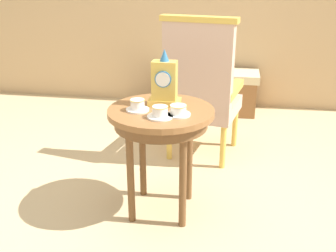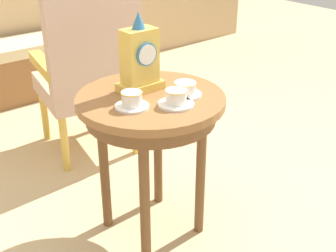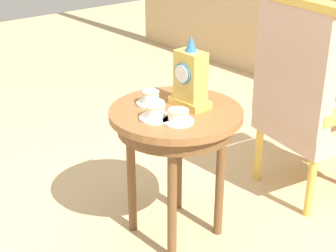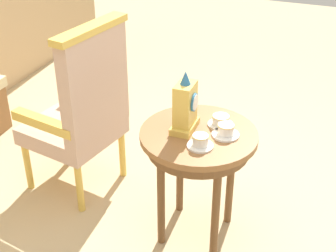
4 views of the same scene
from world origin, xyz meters
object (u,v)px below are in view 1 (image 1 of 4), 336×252
at_px(side_table, 161,123).
at_px(armchair, 201,88).
at_px(teacup_left, 137,106).
at_px(teacup_right, 160,113).
at_px(teacup_center, 178,111).
at_px(mantel_clock, 164,83).
at_px(window_bench, 207,91).

xyz_separation_m(side_table, armchair, (0.17, 0.80, -0.00)).
relative_size(side_table, teacup_left, 5.04).
height_order(teacup_right, teacup_center, teacup_right).
relative_size(teacup_left, armchair, 0.12).
distance_m(teacup_right, teacup_center, 0.11).
xyz_separation_m(teacup_right, mantel_clock, (-0.01, 0.22, 0.11)).
bearing_deg(armchair, teacup_right, -98.75).
bearing_deg(mantel_clock, side_table, -95.09).
relative_size(side_table, mantel_clock, 2.03).
xyz_separation_m(teacup_left, armchair, (0.29, 0.85, -0.12)).
bearing_deg(side_table, armchair, 78.28).
bearing_deg(teacup_left, teacup_center, -8.92).
bearing_deg(armchair, teacup_center, -93.31).
distance_m(side_table, teacup_left, 0.18).
distance_m(side_table, mantel_clock, 0.24).
relative_size(teacup_left, teacup_center, 0.97).
height_order(teacup_left, armchair, armchair).
bearing_deg(teacup_center, teacup_right, -150.24).
xyz_separation_m(teacup_left, teacup_right, (0.15, -0.09, -0.00)).
xyz_separation_m(armchair, window_bench, (-0.04, 1.16, -0.37)).
height_order(teacup_left, mantel_clock, mantel_clock).
bearing_deg(mantel_clock, window_bench, 86.30).
relative_size(teacup_center, armchair, 0.12).
distance_m(teacup_center, armchair, 0.89).
relative_size(armchair, window_bench, 1.06).
distance_m(teacup_right, window_bench, 2.16).
xyz_separation_m(teacup_center, mantel_clock, (-0.11, 0.17, 0.11)).
height_order(teacup_left, window_bench, teacup_left).
height_order(teacup_right, window_bench, teacup_right).
bearing_deg(window_bench, mantel_clock, -93.70).
bearing_deg(teacup_center, window_bench, 89.60).
xyz_separation_m(side_table, teacup_left, (-0.13, -0.05, 0.12)).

